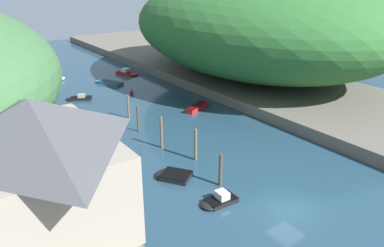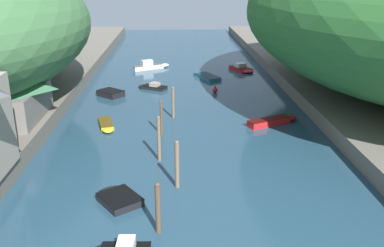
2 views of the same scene
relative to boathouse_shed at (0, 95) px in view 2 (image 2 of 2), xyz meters
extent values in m
plane|color=#234256|center=(16.56, 7.72, -3.73)|extent=(130.00, 130.00, 0.00)
cube|color=slate|center=(0.00, 0.00, -0.92)|extent=(6.84, 8.12, 2.73)
cube|color=red|center=(25.47, 25.35, -3.50)|extent=(3.27, 4.04, 0.47)
ellipsoid|color=red|center=(26.18, 23.73, -3.50)|extent=(2.46, 2.39, 0.47)
cube|color=#450A0A|center=(25.47, 25.35, -3.25)|extent=(3.33, 4.13, 0.03)
cube|color=silver|center=(25.42, 25.45, -2.96)|extent=(1.79, 1.70, 0.62)
cube|color=silver|center=(12.76, -18.39, -3.04)|extent=(0.94, 1.13, 0.64)
cube|color=silver|center=(11.59, 26.75, -3.42)|extent=(4.69, 3.22, 0.62)
ellipsoid|color=silver|center=(13.67, 27.86, -3.42)|extent=(2.58, 2.06, 0.62)
cube|color=#504E4A|center=(11.59, 26.75, -3.10)|extent=(4.78, 3.29, 0.03)
cube|color=silver|center=(11.46, 26.68, -2.71)|extent=(1.83, 1.48, 0.81)
cube|color=gold|center=(8.81, 1.79, -3.53)|extent=(1.92, 3.44, 0.42)
ellipsoid|color=gold|center=(9.21, 0.21, -3.53)|extent=(1.46, 1.85, 0.42)
cube|color=#4C3E0E|center=(8.81, 1.79, -3.30)|extent=(1.96, 3.51, 0.03)
cube|color=black|center=(11.80, -12.88, -3.49)|extent=(3.20, 3.33, 0.49)
ellipsoid|color=black|center=(11.06, -11.81, -3.49)|extent=(2.38, 2.20, 0.49)
cube|color=black|center=(11.80, -12.88, -3.23)|extent=(3.27, 3.39, 0.03)
cube|color=teal|center=(20.12, 20.56, -3.53)|extent=(3.53, 4.74, 0.40)
ellipsoid|color=teal|center=(19.20, 22.54, -3.53)|extent=(2.53, 2.72, 0.40)
cube|color=#132A33|center=(20.12, 20.56, -3.32)|extent=(3.60, 4.84, 0.03)
cube|color=red|center=(24.50, 1.36, -3.43)|extent=(4.45, 2.92, 0.60)
ellipsoid|color=red|center=(26.48, 2.31, -3.43)|extent=(2.45, 1.92, 0.60)
cube|color=#450A0A|center=(24.50, 1.36, -3.12)|extent=(4.54, 2.98, 0.03)
cube|color=black|center=(7.92, 12.20, -3.40)|extent=(3.43, 3.34, 0.67)
ellipsoid|color=black|center=(6.85, 13.11, -3.40)|extent=(2.30, 2.35, 0.67)
cube|color=black|center=(7.92, 12.20, -3.05)|extent=(3.50, 3.41, 0.03)
cube|color=black|center=(12.96, 15.19, -3.55)|extent=(3.36, 2.73, 0.38)
ellipsoid|color=black|center=(11.63, 15.92, -3.55)|extent=(1.99, 1.94, 0.38)
cube|color=black|center=(12.96, 15.19, -3.34)|extent=(3.42, 2.79, 0.03)
cube|color=#9E937F|center=(13.04, 15.14, -3.12)|extent=(1.42, 1.41, 0.48)
cylinder|color=#4C3D2D|center=(14.36, -16.21, -2.26)|extent=(0.31, 0.31, 2.94)
sphere|color=#4C3D2D|center=(14.36, -16.21, -0.73)|extent=(0.28, 0.28, 0.28)
cylinder|color=brown|center=(15.50, -10.86, -2.11)|extent=(0.31, 0.31, 3.25)
sphere|color=brown|center=(15.50, -10.86, -0.43)|extent=(0.28, 0.28, 0.28)
cylinder|color=brown|center=(14.16, -6.41, -1.98)|extent=(0.28, 0.28, 3.51)
sphere|color=brown|center=(14.16, -6.41, -0.17)|extent=(0.25, 0.25, 0.25)
cylinder|color=#4C3D2D|center=(14.22, -0.85, -2.17)|extent=(0.24, 0.24, 3.13)
sphere|color=#4C3D2D|center=(14.22, -0.85, -0.56)|extent=(0.21, 0.21, 0.21)
cylinder|color=brown|center=(15.30, 3.84, -2.19)|extent=(0.27, 0.27, 3.09)
sphere|color=brown|center=(15.30, 3.84, -0.59)|extent=(0.24, 0.24, 0.24)
sphere|color=red|center=(20.42, 13.14, -3.41)|extent=(0.64, 0.64, 0.64)
cone|color=red|center=(20.42, 13.14, -2.93)|extent=(0.32, 0.32, 0.32)
cylinder|color=#282D3D|center=(1.82, -3.09, -1.86)|extent=(0.13, 0.13, 0.85)
cylinder|color=#282D3D|center=(1.79, -2.91, -1.86)|extent=(0.13, 0.13, 0.85)
cube|color=#2D2D33|center=(1.80, -3.00, -1.12)|extent=(0.27, 0.41, 0.62)
sphere|color=beige|center=(1.80, -3.00, -0.70)|extent=(0.22, 0.22, 0.22)
camera|label=1|loc=(-4.74, -38.60, 14.06)|focal=35.00mm
camera|label=2|loc=(15.30, -37.13, 10.31)|focal=40.00mm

